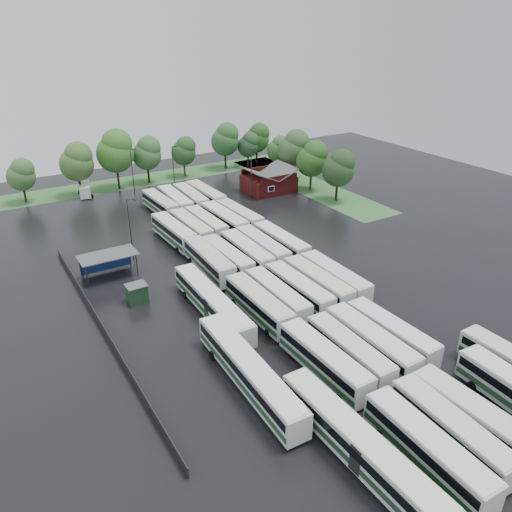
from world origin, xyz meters
TOP-DOWN VIEW (x-y plane):
  - ground at (0.00, 0.00)m, footprint 160.00×160.00m
  - brick_building at (24.00, 42.77)m, footprint 10.07×8.60m
  - wash_shed at (-17.20, 22.02)m, footprint 8.20×4.20m
  - utility_hut at (-16.20, 12.60)m, footprint 2.70×2.20m
  - grass_strip_north at (2.00, 64.80)m, footprint 80.00×10.00m
  - grass_strip_east at (34.00, 42.80)m, footprint 10.00×50.00m
  - west_fence at (-22.20, 8.00)m, footprint 0.10×50.00m
  - bus_r0c0 at (-4.44, -26.17)m, footprint 3.12×12.89m
  - bus_r0c1 at (-1.01, -25.74)m, footprint 3.19×12.48m
  - bus_r0c2 at (1.93, -25.99)m, footprint 3.04×12.76m
  - bus_r1c0 at (-4.42, -12.32)m, footprint 2.83×12.77m
  - bus_r1c1 at (-1.06, -12.37)m, footprint 2.87×12.29m
  - bus_r1c2 at (2.01, -12.47)m, footprint 2.84×12.92m
  - bus_r1c3 at (5.30, -12.27)m, footprint 2.93×12.41m
  - bus_r2c0 at (-4.36, 0.92)m, footprint 2.77×12.75m
  - bus_r2c1 at (-1.23, 1.46)m, footprint 2.79×12.36m
  - bus_r2c2 at (2.15, 1.39)m, footprint 2.74×12.49m
  - bus_r2c3 at (5.32, 1.46)m, footprint 2.80×12.65m
  - bus_r2c4 at (8.22, 1.40)m, footprint 2.78×12.76m
  - bus_r3c0 at (-4.21, 15.14)m, footprint 3.15×12.90m
  - bus_r3c1 at (-1.31, 14.89)m, footprint 2.74×12.27m
  - bus_r3c2 at (1.98, 14.72)m, footprint 2.96×12.77m
  - bus_r3c3 at (5.02, 15.04)m, footprint 2.94×12.77m
  - bus_r3c4 at (8.53, 15.14)m, footprint 2.78×12.71m
  - bus_r4c0 at (-4.35, 28.09)m, footprint 3.10×12.74m
  - bus_r4c1 at (-1.10, 28.37)m, footprint 2.79×12.53m
  - bus_r4c2 at (1.95, 28.67)m, footprint 2.67×12.20m
  - bus_r4c3 at (5.36, 28.40)m, footprint 3.05×12.99m
  - bus_r4c4 at (8.54, 28.61)m, footprint 3.21×12.70m
  - bus_r5c1 at (-1.16, 42.27)m, footprint 3.02×12.28m
  - bus_r5c2 at (1.91, 42.12)m, footprint 3.12×12.88m
  - bus_r5c3 at (5.23, 42.24)m, footprint 3.08×12.59m
  - bus_r5c4 at (8.45, 42.05)m, footprint 3.00×12.98m
  - artic_bus_west_a at (-9.14, -23.00)m, footprint 2.85×18.94m
  - artic_bus_west_b at (-9.19, 4.27)m, footprint 2.97×18.44m
  - artic_bus_west_c at (-12.12, -9.74)m, footprint 3.34×18.98m
  - minibus at (-10.94, 60.49)m, footprint 3.38×6.13m
  - tree_north_0 at (-22.28, 62.40)m, footprint 5.60×5.60m
  - tree_north_1 at (-11.47, 61.03)m, footprint 6.98×6.98m
  - tree_north_2 at (-3.12, 61.45)m, footprint 7.97×7.97m
  - tree_north_3 at (4.12, 62.23)m, footprint 6.48×6.48m
  - tree_north_4 at (13.18, 62.55)m, footprint 5.76×5.76m
  - tree_north_5 at (24.75, 63.57)m, footprint 6.86×6.86m
  - tree_north_6 at (33.75, 63.31)m, footprint 6.29×6.29m
  - tree_east_0 at (32.87, 30.29)m, footprint 6.49×6.49m
  - tree_east_1 at (32.44, 38.56)m, footprint 6.62×6.62m
  - tree_east_2 at (33.14, 46.43)m, footprint 7.13×7.13m
  - tree_east_3 at (33.98, 53.90)m, footprint 5.42×5.42m
  - tree_east_4 at (30.34, 61.97)m, footprint 5.31×5.28m
  - lamp_post_ne at (18.76, 41.20)m, footprint 1.60×0.31m
  - lamp_post_nw at (-12.21, 25.59)m, footprint 1.52×0.30m
  - lamp_post_back_w at (-1.56, 55.96)m, footprint 1.50×0.29m
  - lamp_post_back_e at (7.76, 56.23)m, footprint 1.41×0.27m
  - puddle_0 at (0.60, -21.79)m, footprint 3.95×3.95m
  - puddle_1 at (5.27, -24.21)m, footprint 3.61×3.61m
  - puddle_2 at (-6.05, 2.04)m, footprint 5.08×5.08m
  - puddle_3 at (2.95, -4.69)m, footprint 3.63×3.63m
  - puddle_4 at (15.85, -19.67)m, footprint 4.07×4.07m

SIDE VIEW (x-z plane):
  - ground at x=0.00m, z-range 0.00..0.00m
  - puddle_0 at x=0.60m, z-range 0.00..0.01m
  - puddle_1 at x=5.27m, z-range 0.00..0.01m
  - puddle_2 at x=-6.05m, z-range 0.00..0.01m
  - puddle_3 at x=2.95m, z-range 0.00..0.01m
  - puddle_4 at x=15.85m, z-range 0.00..0.01m
  - grass_strip_north at x=2.00m, z-range 0.00..0.01m
  - grass_strip_east at x=34.00m, z-range 0.00..0.01m
  - west_fence at x=-22.20m, z-range 0.00..1.20m
  - utility_hut at x=-16.20m, z-range 0.01..2.63m
  - minibus at x=-10.94m, z-range 0.14..2.67m
  - brick_building at x=24.00m, z-range -0.83..4.56m
  - bus_r4c2 at x=1.95m, z-range 0.17..3.56m
  - bus_r5c1 at x=-1.16m, z-range 0.17..3.56m
  - bus_r1c1 at x=-1.06m, z-range 0.17..3.58m
  - bus_r3c1 at x=-1.31m, z-range 0.17..3.58m
  - bus_r2c1 at x=-1.23m, z-range 0.17..3.60m
  - bus_r1c3 at x=5.30m, z-range 0.17..3.61m
  - artic_bus_west_b at x=-9.19m, z-range 0.19..3.60m
  - bus_r0c1 at x=-1.01m, z-range 0.17..3.61m
  - bus_r2c2 at x=2.15m, z-range 0.17..3.65m
  - bus_r4c1 at x=-1.10m, z-range 0.17..3.65m
  - bus_r5c3 at x=5.23m, z-range 0.17..3.66m
  - bus_r4c4 at x=8.54m, z-range 0.18..3.68m
  - bus_r2c3 at x=5.32m, z-range 0.18..3.69m
  - bus_r4c0 at x=-4.35m, z-range 0.18..3.70m
  - bus_r0c2 at x=1.93m, z-range 0.18..3.71m
  - bus_r3c4 at x=8.53m, z-range 0.18..3.71m
  - artic_bus_west_c at x=-12.12m, z-range 0.19..3.70m
  - artic_bus_west_a at x=-9.14m, z-range 0.19..3.70m
  - bus_r3c2 at x=1.98m, z-range 0.18..3.72m
  - bus_r3c3 at x=5.02m, z-range 0.18..3.72m
  - bus_r2c0 at x=-4.36m, z-range 0.18..3.72m
  - bus_r2c4 at x=8.22m, z-range 0.18..3.72m
  - bus_r1c0 at x=-4.42m, z-range 0.18..3.72m
  - bus_r5c2 at x=1.91m, z-range 0.18..3.74m
  - bus_r3c0 at x=-4.21m, z-range 0.18..3.75m
  - bus_r0c0 at x=-4.44m, z-range 0.18..3.75m
  - bus_r1c2 at x=2.01m, z-range 0.18..3.77m
  - bus_r5c4 at x=8.45m, z-range 0.18..3.78m
  - bus_r4c3 at x=5.36m, z-range 0.18..3.78m
  - wash_shed at x=-17.20m, z-range 1.20..4.78m
  - lamp_post_back_e at x=7.76m, z-range 0.74..9.86m
  - tree_east_4 at x=30.34m, z-range 1.25..9.99m
  - lamp_post_back_w at x=-1.56m, z-range 0.78..10.51m
  - lamp_post_nw at x=-12.21m, z-range 0.80..10.69m
  - tree_east_3 at x=33.98m, z-range 1.28..10.26m
  - tree_north_0 at x=-22.28m, z-range 1.33..10.60m
  - lamp_post_ne at x=18.76m, z-range 0.84..11.22m
  - tree_north_4 at x=13.18m, z-range 1.37..10.91m
  - tree_north_6 at x=33.75m, z-range 1.49..11.90m
  - tree_north_3 at x=4.12m, z-range 1.54..12.27m
  - tree_east_0 at x=32.87m, z-range 1.54..12.28m
  - tree_east_1 at x=32.44m, z-range 1.57..12.53m
  - tree_north_5 at x=24.75m, z-range 1.63..12.98m
  - tree_north_1 at x=-11.47m, z-range 1.66..13.21m
  - tree_east_2 at x=33.14m, z-range 1.69..13.50m
  - tree_north_2 at x=-3.12m, z-range 1.90..15.10m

